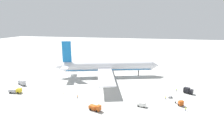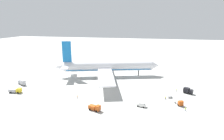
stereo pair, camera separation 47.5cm
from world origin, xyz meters
The scene contains 18 objects.
ground_plane centered at (0.00, 0.00, 0.00)m, with size 600.00×600.00×0.00m, color #B2B2AD.
airliner centered at (-1.23, -0.41, 7.02)m, with size 71.28×79.21×24.67m.
service_truck_0 centered at (-46.66, -30.29, 1.65)m, with size 6.57×4.75×3.10m.
service_truck_1 centered at (-41.38, -42.66, 1.35)m, with size 6.86×3.26×2.62m.
service_truck_2 centered at (49.39, -22.70, 1.61)m, with size 5.22×4.37×3.02m.
service_truck_3 centered at (43.34, -38.71, 1.27)m, with size 3.63×5.24×2.52m.
service_truck_4 centered at (7.11, -53.24, 1.34)m, with size 5.77×3.77×2.69m.
service_van centered at (26.54, -44.80, 1.03)m, with size 4.45×2.75×1.97m.
baggage_cart_1 centered at (39.74, -30.87, 0.66)m, with size 1.98×3.39×1.19m.
ground_worker_0 centered at (45.35, -44.81, 0.81)m, with size 0.52×0.52×1.60m.
ground_worker_1 centered at (43.62, -20.92, 0.83)m, with size 0.43×0.43×1.63m.
ground_worker_2 centered at (-5.74, -42.36, 0.90)m, with size 0.51×0.51×1.77m.
ground_worker_3 centered at (37.50, -33.79, 0.84)m, with size 0.52×0.52×1.65m.
traffic_cone_0 centered at (-39.70, 28.55, 0.28)m, with size 0.36×0.36×0.55m, color orange.
traffic_cone_1 centered at (-23.66, -33.37, 0.28)m, with size 0.36×0.36×0.55m, color orange.
traffic_cone_2 centered at (34.40, 43.81, 0.28)m, with size 0.36×0.36×0.55m, color orange.
traffic_cone_3 centered at (-41.99, 36.09, 0.28)m, with size 0.36×0.36×0.55m, color orange.
traffic_cone_4 centered at (-15.75, -37.84, 0.28)m, with size 0.36×0.36×0.55m, color orange.
Camera 2 is at (31.75, -126.16, 37.84)m, focal length 30.85 mm.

